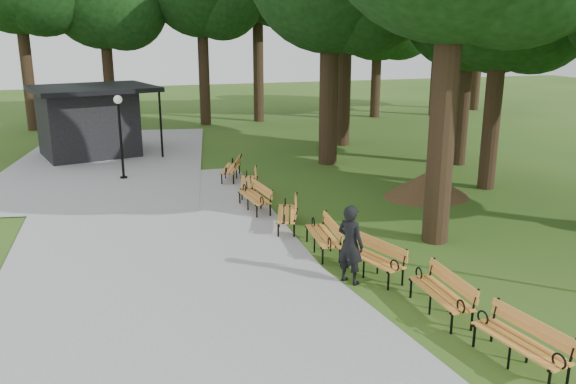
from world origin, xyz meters
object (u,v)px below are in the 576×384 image
object	(u,v)px
bench_3	(323,236)
bench_6	(248,182)
lamp_post	(119,120)
person	(350,244)
bench_0	(520,343)
lawn_tree_5	(471,2)
dirt_mound	(427,184)
bench_7	(231,169)
kiosk	(88,121)
bench_2	(371,258)
bench_4	(287,214)
bench_5	(254,197)
bench_1	(440,293)

from	to	relation	value
bench_3	bench_6	size ratio (longest dim) A/B	1.00
lamp_post	person	bearing A→B (deg)	-68.67
bench_0	lawn_tree_5	bearing A→B (deg)	141.20
dirt_mound	bench_7	bearing A→B (deg)	143.66
kiosk	bench_2	size ratio (longest dim) A/B	2.67
dirt_mound	bench_2	distance (m)	7.40
bench_0	bench_3	xyz separation A→B (m)	(-1.29, 6.09, 0.00)
bench_0	bench_4	distance (m)	8.31
lawn_tree_5	bench_5	bearing A→B (deg)	-158.81
bench_4	bench_1	bearing A→B (deg)	31.11
person	lawn_tree_5	bearing A→B (deg)	-74.57
kiosk	bench_7	xyz separation A→B (m)	(5.20, -6.33, -1.15)
bench_4	bench_7	distance (m)	6.18
bench_4	bench_6	bearing A→B (deg)	-159.12
kiosk	bench_5	size ratio (longest dim) A/B	2.67
lamp_post	bench_2	world-z (taller)	lamp_post
dirt_mound	bench_6	world-z (taller)	bench_6
person	lamp_post	size ratio (longest dim) A/B	0.57
bench_4	bench_5	xyz separation A→B (m)	(-0.45, 1.99, 0.00)
dirt_mound	bench_0	bearing A→B (deg)	-112.03
bench_6	bench_7	bearing A→B (deg)	-163.17
bench_2	bench_7	size ratio (longest dim) A/B	1.00
bench_5	bench_7	xyz separation A→B (m)	(0.14, 4.18, 0.00)
kiosk	bench_3	bearing A→B (deg)	-82.19
lamp_post	bench_4	distance (m)	8.84
lamp_post	bench_1	distance (m)	14.79
bench_4	bench_2	bearing A→B (deg)	30.77
bench_2	dirt_mound	bearing A→B (deg)	122.61
bench_4	lawn_tree_5	world-z (taller)	lawn_tree_5
dirt_mound	bench_1	size ratio (longest dim) A/B	1.34
bench_4	lawn_tree_5	bearing A→B (deg)	139.67
bench_2	bench_5	bearing A→B (deg)	175.56
bench_4	bench_6	xyz separation A→B (m)	(-0.19, 3.90, 0.00)
person	bench_3	distance (m)	2.05
dirt_mound	bench_1	xyz separation A→B (m)	(-4.26, -7.81, 0.00)
dirt_mound	bench_2	world-z (taller)	bench_2
bench_1	bench_5	bearing A→B (deg)	-165.74
bench_5	lawn_tree_5	xyz separation A→B (m)	(10.05, 3.90, 6.21)
lamp_post	bench_3	bearing A→B (deg)	-64.29
kiosk	bench_1	bearing A→B (deg)	-83.65
bench_1	bench_5	xyz separation A→B (m)	(-1.84, 8.01, 0.00)
bench_1	dirt_mound	bearing A→B (deg)	152.72
lamp_post	bench_7	size ratio (longest dim) A/B	1.70
bench_4	bench_7	bearing A→B (deg)	-158.89
bench_1	bench_7	size ratio (longest dim) A/B	1.00
bench_7	lawn_tree_5	distance (m)	11.71
dirt_mound	bench_4	xyz separation A→B (m)	(-5.64, -1.78, 0.00)
bench_4	bench_3	bearing A→B (deg)	27.46
bench_7	bench_3	bearing A→B (deg)	25.30
bench_1	bench_5	distance (m)	8.22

